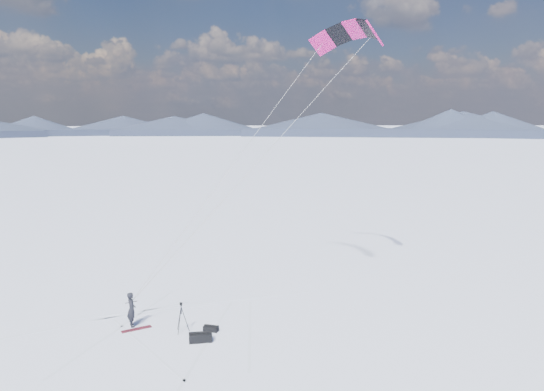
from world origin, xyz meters
name	(u,v)px	position (x,y,z in m)	size (l,w,h in m)	color
ground	(170,335)	(0.00, 0.00, 0.00)	(1800.00, 1800.00, 0.00)	white
horizon_hills	(167,251)	(0.00, 0.00, 3.78)	(704.47, 706.88, 9.07)	black
snow_tracks	(177,334)	(0.33, 0.01, 0.00)	(17.62, 10.25, 0.01)	silver
snowkiter	(132,326)	(-1.47, 1.62, 0.00)	(0.58, 0.38, 1.60)	black
snowboard	(137,329)	(-1.31, 1.16, 0.02)	(1.36, 0.25, 0.04)	maroon
tripod	(181,313)	(0.56, 0.20, 0.87)	(0.59, 0.62, 1.36)	black
gear_bag_a	(200,337)	(1.12, -1.12, 0.19)	(1.03, 0.62, 0.43)	black
gear_bag_b	(211,328)	(1.80, -0.18, 0.13)	(0.72, 0.64, 0.30)	black
power_kite	(349,36)	(10.83, 4.38, 13.91)	(13.55, 5.44, 13.65)	#D01471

